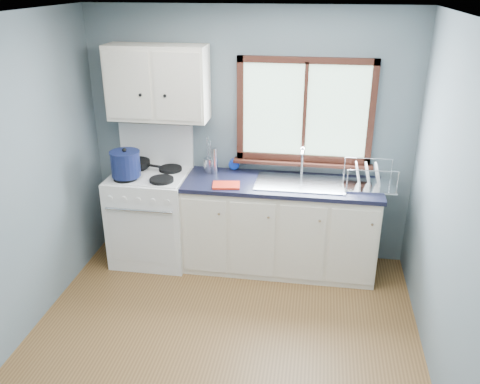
# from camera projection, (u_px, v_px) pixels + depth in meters

# --- Properties ---
(floor) EXTENTS (3.20, 3.60, 0.02)m
(floor) POSITION_uv_depth(u_px,v_px,m) (215.00, 364.00, 3.89)
(floor) COLOR brown
(floor) RESTS_ON ground
(ceiling) EXTENTS (3.20, 3.60, 0.02)m
(ceiling) POSITION_uv_depth(u_px,v_px,m) (207.00, 18.00, 2.90)
(ceiling) COLOR white
(ceiling) RESTS_ON wall_back
(wall_back) EXTENTS (3.20, 0.02, 2.50)m
(wall_back) POSITION_uv_depth(u_px,v_px,m) (249.00, 138.00, 5.04)
(wall_back) COLOR slate
(wall_back) RESTS_ON ground
(wall_right) EXTENTS (0.02, 3.60, 2.50)m
(wall_right) POSITION_uv_depth(u_px,v_px,m) (464.00, 234.00, 3.16)
(wall_right) COLOR slate
(wall_right) RESTS_ON ground
(gas_range) EXTENTS (0.76, 0.69, 1.36)m
(gas_range) POSITION_uv_depth(u_px,v_px,m) (152.00, 214.00, 5.16)
(gas_range) COLOR white
(gas_range) RESTS_ON floor
(base_cabinets) EXTENTS (1.85, 0.60, 0.88)m
(base_cabinets) POSITION_uv_depth(u_px,v_px,m) (280.00, 230.00, 5.03)
(base_cabinets) COLOR silver
(base_cabinets) RESTS_ON floor
(countertop) EXTENTS (1.89, 0.64, 0.04)m
(countertop) POSITION_uv_depth(u_px,v_px,m) (281.00, 184.00, 4.83)
(countertop) COLOR black
(countertop) RESTS_ON base_cabinets
(sink) EXTENTS (0.84, 0.46, 0.44)m
(sink) POSITION_uv_depth(u_px,v_px,m) (300.00, 189.00, 4.82)
(sink) COLOR silver
(sink) RESTS_ON countertop
(window) EXTENTS (1.36, 0.10, 1.03)m
(window) POSITION_uv_depth(u_px,v_px,m) (304.00, 119.00, 4.83)
(window) COLOR #9EC6A8
(window) RESTS_ON wall_back
(upper_cabinets) EXTENTS (0.95, 0.35, 0.70)m
(upper_cabinets) POSITION_uv_depth(u_px,v_px,m) (158.00, 83.00, 4.77)
(upper_cabinets) COLOR silver
(upper_cabinets) RESTS_ON wall_back
(skillet) EXTENTS (0.43, 0.33, 0.05)m
(skillet) POSITION_uv_depth(u_px,v_px,m) (137.00, 163.00, 5.12)
(skillet) COLOR black
(skillet) RESTS_ON gas_range
(stockpot) EXTENTS (0.33, 0.33, 0.28)m
(stockpot) POSITION_uv_depth(u_px,v_px,m) (125.00, 164.00, 4.82)
(stockpot) COLOR #121B48
(stockpot) RESTS_ON gas_range
(utensil_crock) EXTENTS (0.13, 0.13, 0.35)m
(utensil_crock) POSITION_uv_depth(u_px,v_px,m) (209.00, 165.00, 5.06)
(utensil_crock) COLOR silver
(utensil_crock) RESTS_ON countertop
(thermos) EXTENTS (0.08, 0.08, 0.27)m
(thermos) POSITION_uv_depth(u_px,v_px,m) (214.00, 161.00, 4.98)
(thermos) COLOR silver
(thermos) RESTS_ON countertop
(soap_bottle) EXTENTS (0.11, 0.11, 0.28)m
(soap_bottle) POSITION_uv_depth(u_px,v_px,m) (234.00, 157.00, 5.06)
(soap_bottle) COLOR #0C2FAD
(soap_bottle) RESTS_ON countertop
(dish_towel) EXTENTS (0.28, 0.22, 0.02)m
(dish_towel) POSITION_uv_depth(u_px,v_px,m) (226.00, 185.00, 4.74)
(dish_towel) COLOR red
(dish_towel) RESTS_ON countertop
(dish_rack) EXTENTS (0.48, 0.37, 0.24)m
(dish_rack) POSITION_uv_depth(u_px,v_px,m) (368.00, 180.00, 4.70)
(dish_rack) COLOR silver
(dish_rack) RESTS_ON countertop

